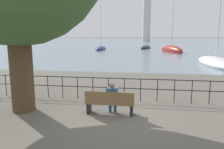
% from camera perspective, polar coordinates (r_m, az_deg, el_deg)
% --- Properties ---
extents(ground_plane, '(1000.00, 1000.00, 0.00)m').
position_cam_1_polar(ground_plane, '(8.42, -0.52, -10.20)').
color(ground_plane, '#605B51').
extents(harbor_water, '(600.00, 300.00, 0.01)m').
position_cam_1_polar(harbor_water, '(167.32, 8.37, 8.89)').
color(harbor_water, slate).
rests_on(harbor_water, ground_plane).
extents(park_bench, '(1.83, 0.45, 0.90)m').
position_cam_1_polar(park_bench, '(8.22, -0.60, -7.51)').
color(park_bench, brown).
rests_on(park_bench, ground_plane).
extents(seated_person_left, '(0.43, 0.35, 1.22)m').
position_cam_1_polar(seated_person_left, '(8.22, 0.02, -5.80)').
color(seated_person_left, navy).
rests_on(seated_person_left, ground_plane).
extents(promenade_railing, '(14.01, 0.04, 1.05)m').
position_cam_1_polar(promenade_railing, '(9.94, 1.14, -2.86)').
color(promenade_railing, black).
rests_on(promenade_railing, ground_plane).
extents(sailboat_0, '(1.87, 7.09, 11.55)m').
position_cam_1_polar(sailboat_0, '(47.28, -2.95, 6.82)').
color(sailboat_0, navy).
rests_on(sailboat_0, ground_plane).
extents(sailboat_2, '(3.24, 7.40, 10.95)m').
position_cam_1_polar(sailboat_2, '(52.60, 8.80, 7.03)').
color(sailboat_2, black).
rests_on(sailboat_2, ground_plane).
extents(sailboat_3, '(2.82, 8.81, 9.84)m').
position_cam_1_polar(sailboat_3, '(24.57, 25.48, 2.85)').
color(sailboat_3, white).
rests_on(sailboat_3, ground_plane).
extents(sailboat_4, '(4.19, 8.37, 9.45)m').
position_cam_1_polar(sailboat_4, '(42.17, 15.28, 6.20)').
color(sailboat_4, maroon).
rests_on(sailboat_4, ground_plane).
extents(harbor_lighthouse, '(4.30, 4.30, 29.06)m').
position_cam_1_polar(harbor_lighthouse, '(123.73, 9.05, 14.79)').
color(harbor_lighthouse, beige).
rests_on(harbor_lighthouse, ground_plane).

